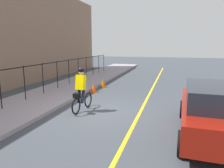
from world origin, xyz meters
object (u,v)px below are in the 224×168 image
Objects in this scene: cyclist_lead at (81,89)px; traffic_cone_near at (103,83)px; patrol_sedan at (214,110)px; traffic_cone_far at (94,88)px.

traffic_cone_near is at bearing 12.40° from cyclist_lead.
patrol_sedan is 8.11× the size of traffic_cone_far.
traffic_cone_near is at bearing -1.68° from traffic_cone_far.
traffic_cone_far is (3.43, 0.78, -0.64)m from cyclist_lead.
patrol_sedan is 7.29m from traffic_cone_far.
traffic_cone_far is at bearing 16.87° from cyclist_lead.
cyclist_lead is 4.94m from patrol_sedan.
cyclist_lead is at bearing -167.16° from traffic_cone_far.
patrol_sedan is at bearing -100.76° from cyclist_lead.
cyclist_lead is at bearing 77.61° from patrol_sedan.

